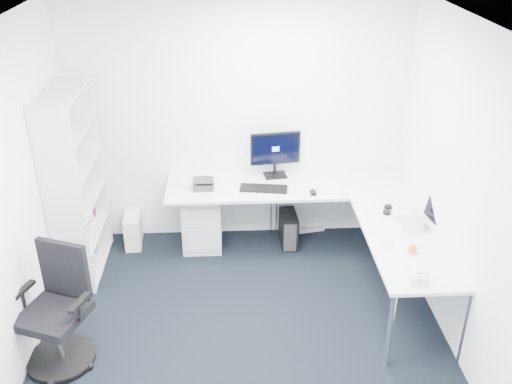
{
  "coord_description": "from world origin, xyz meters",
  "views": [
    {
      "loc": [
        -0.08,
        -3.66,
        3.48
      ],
      "look_at": [
        0.15,
        1.05,
        1.05
      ],
      "focal_mm": 40.0,
      "sensor_mm": 36.0,
      "label": 1
    }
  ],
  "objects_px": {
    "l_desk": "(293,232)",
    "task_chair": "(52,312)",
    "monitor": "(275,154)",
    "laptop": "(414,214)",
    "bookshelf": "(75,185)"
  },
  "relations": [
    {
      "from": "laptop",
      "to": "task_chair",
      "type": "bearing_deg",
      "value": -174.35
    },
    {
      "from": "l_desk",
      "to": "task_chair",
      "type": "relative_size",
      "value": 2.5
    },
    {
      "from": "task_chair",
      "to": "laptop",
      "type": "bearing_deg",
      "value": 35.41
    },
    {
      "from": "task_chair",
      "to": "monitor",
      "type": "bearing_deg",
      "value": 65.76
    },
    {
      "from": "l_desk",
      "to": "monitor",
      "type": "distance_m",
      "value": 0.87
    },
    {
      "from": "l_desk",
      "to": "monitor",
      "type": "xyz_separation_m",
      "value": [
        -0.15,
        0.57,
        0.65
      ]
    },
    {
      "from": "monitor",
      "to": "laptop",
      "type": "bearing_deg",
      "value": -50.78
    },
    {
      "from": "laptop",
      "to": "l_desk",
      "type": "bearing_deg",
      "value": 143.48
    },
    {
      "from": "l_desk",
      "to": "task_chair",
      "type": "bearing_deg",
      "value": -146.93
    },
    {
      "from": "l_desk",
      "to": "task_chair",
      "type": "distance_m",
      "value": 2.5
    },
    {
      "from": "bookshelf",
      "to": "monitor",
      "type": "bearing_deg",
      "value": 14.25
    },
    {
      "from": "l_desk",
      "to": "task_chair",
      "type": "xyz_separation_m",
      "value": [
        -2.09,
        -1.36,
        0.14
      ]
    },
    {
      "from": "laptop",
      "to": "bookshelf",
      "type": "bearing_deg",
      "value": 160.65
    },
    {
      "from": "bookshelf",
      "to": "laptop",
      "type": "bearing_deg",
      "value": -10.62
    },
    {
      "from": "l_desk",
      "to": "monitor",
      "type": "bearing_deg",
      "value": 104.39
    }
  ]
}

